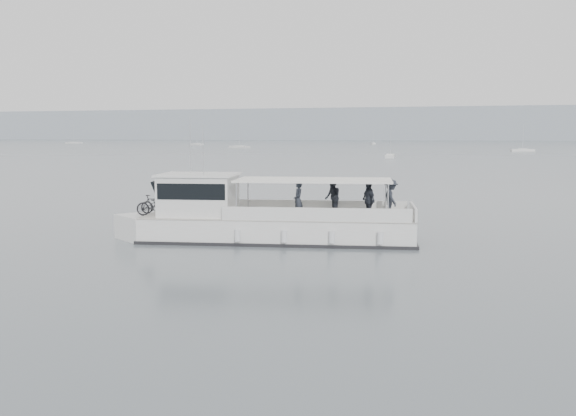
# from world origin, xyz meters

# --- Properties ---
(ground) EXTENTS (1400.00, 1400.00, 0.00)m
(ground) POSITION_xyz_m (0.00, 0.00, 0.00)
(ground) COLOR slate
(ground) RESTS_ON ground
(headland) EXTENTS (1400.00, 90.00, 28.00)m
(headland) POSITION_xyz_m (0.00, 560.00, 14.00)
(headland) COLOR #939EA8
(headland) RESTS_ON ground
(tour_boat) EXTENTS (14.70, 5.67, 6.12)m
(tour_boat) POSITION_xyz_m (1.96, -2.04, 1.00)
(tour_boat) COLOR white
(tour_boat) RESTS_ON ground
(moored_fleet) EXTENTS (408.09, 333.29, 10.91)m
(moored_fleet) POSITION_xyz_m (-21.28, 218.59, 0.36)
(moored_fleet) COLOR white
(moored_fleet) RESTS_ON ground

